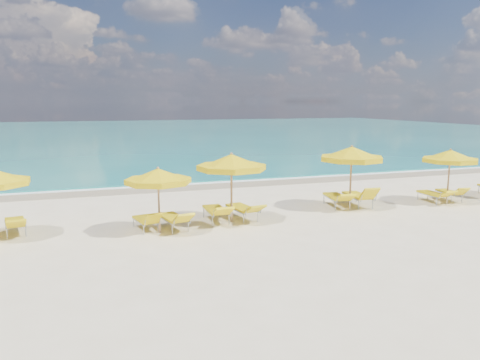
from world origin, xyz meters
name	(u,v)px	position (x,y,z in m)	size (l,w,h in m)	color
ground_plane	(254,220)	(0.00, 0.00, 0.00)	(120.00, 120.00, 0.00)	beige
ocean	(127,133)	(0.00, 48.00, 0.00)	(120.00, 80.00, 0.30)	#14746E
wet_sand_band	(202,185)	(0.00, 7.40, 0.00)	(120.00, 2.60, 0.01)	tan
foam_line	(199,183)	(0.00, 8.20, 0.00)	(120.00, 1.20, 0.03)	white
whitecap_near	(77,166)	(-6.00, 17.00, 0.00)	(14.00, 0.36, 0.05)	white
whitecap_far	(244,149)	(8.00, 24.00, 0.00)	(18.00, 0.30, 0.05)	white
umbrella_2	(158,177)	(-3.40, -0.53, 1.81)	(2.20, 2.20, 2.13)	#A27851
umbrella_3	(231,163)	(-0.80, 0.04, 2.07)	(2.83, 2.83, 2.43)	#A27851
umbrella_4	(352,154)	(4.26, 0.59, 2.12)	(2.81, 2.81, 2.49)	#A27851
umbrella_5	(450,157)	(8.62, 0.17, 1.92)	(2.90, 2.90, 2.25)	#A27851
lounger_1_right	(15,227)	(-7.75, 0.80, 0.21)	(0.86, 1.85, 0.71)	#A5A8AD
lounger_2_left	(146,224)	(-3.77, -0.06, 0.20)	(0.82, 1.62, 0.76)	#A5A8AD
lounger_2_right	(174,223)	(-2.90, -0.28, 0.22)	(0.95, 1.93, 0.77)	#A5A8AD
lounger_3_left	(216,215)	(-1.30, 0.24, 0.24)	(0.68, 1.99, 0.79)	#A5A8AD
lounger_3_right	(243,213)	(-0.31, 0.27, 0.23)	(0.94, 2.02, 0.75)	#A5A8AD
lounger_4_left	(337,201)	(3.85, 0.89, 0.24)	(0.96, 2.08, 0.79)	#A5A8AD
lounger_4_right	(358,200)	(4.77, 0.80, 0.25)	(0.82, 1.99, 0.95)	#A5A8AD
lounger_5_left	(433,197)	(8.10, 0.39, 0.21)	(0.61, 1.78, 0.70)	#A5A8AD
lounger_5_right	(449,195)	(9.08, 0.53, 0.20)	(0.76, 1.70, 0.72)	#A5A8AD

